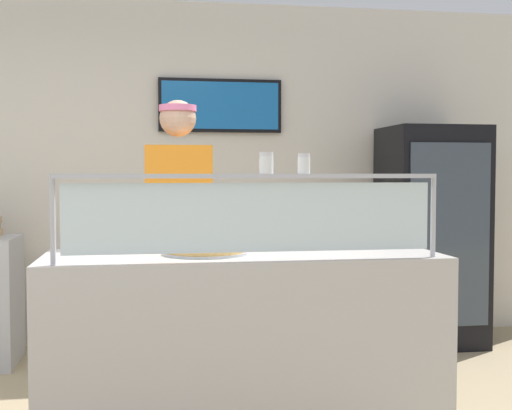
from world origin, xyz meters
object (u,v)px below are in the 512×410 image
(pizza_server, at_px, (201,247))
(parmesan_shaker, at_px, (266,164))
(pizza_tray, at_px, (205,251))
(drink_fridge, at_px, (431,235))
(pepper_flake_shaker, at_px, (304,165))
(worker_figure, at_px, (179,231))

(pizza_server, xyz_separation_m, parmesan_shaker, (0.27, -0.26, 0.39))
(pizza_tray, height_order, drink_fridge, drink_fridge)
(parmesan_shaker, xyz_separation_m, drink_fridge, (1.68, 1.99, -0.53))
(parmesan_shaker, bearing_deg, pizza_tray, 132.28)
(pizza_server, height_order, pepper_flake_shaker, pepper_flake_shaker)
(parmesan_shaker, distance_m, worker_figure, 1.06)
(worker_figure, xyz_separation_m, drink_fridge, (2.02, 1.06, -0.15))
(pizza_tray, height_order, parmesan_shaker, parmesan_shaker)
(parmesan_shaker, height_order, worker_figure, worker_figure)
(worker_figure, bearing_deg, parmesan_shaker, -69.78)
(pizza_tray, bearing_deg, worker_figure, 98.04)
(pizza_tray, height_order, pepper_flake_shaker, pepper_flake_shaker)
(worker_figure, bearing_deg, drink_fridge, 27.66)
(pizza_server, height_order, worker_figure, worker_figure)
(pizza_tray, xyz_separation_m, parmesan_shaker, (0.25, -0.28, 0.41))
(pizza_tray, distance_m, worker_figure, 0.66)
(pizza_tray, bearing_deg, parmesan_shaker, -47.72)
(pizza_tray, distance_m, pepper_flake_shaker, 0.65)
(pizza_tray, distance_m, pizza_server, 0.04)
(pizza_tray, xyz_separation_m, pepper_flake_shaker, (0.42, -0.28, 0.41))
(parmesan_shaker, bearing_deg, drink_fridge, 49.86)
(pepper_flake_shaker, height_order, drink_fridge, drink_fridge)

